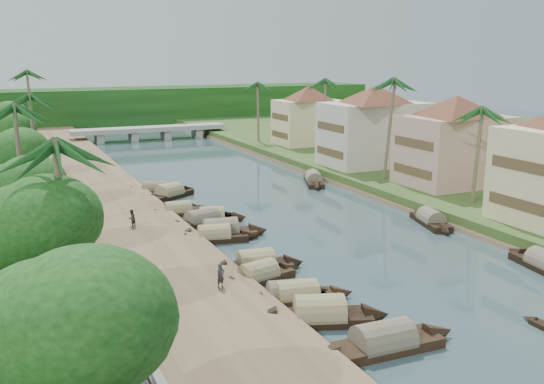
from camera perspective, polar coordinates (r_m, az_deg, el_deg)
name	(u,v)px	position (r m, az deg, el deg)	size (l,w,h in m)	color
ground	(370,255)	(47.72, 9.23, -5.91)	(220.00, 220.00, 0.00)	#354A4F
left_bank	(113,213)	(60.00, -14.74, -1.89)	(10.00, 180.00, 0.80)	brown
right_bank	(411,180)	(74.06, 12.92, 1.11)	(16.00, 180.00, 1.20)	#2F471C
road	(17,219)	(59.18, -22.88, -2.39)	(8.00, 180.00, 1.40)	black
retaining_wall	(66,207)	(59.25, -18.79, -1.39)	(0.40, 180.00, 1.10)	slate
treeline	(119,106)	(140.17, -14.19, 7.82)	(120.00, 14.00, 8.00)	black
bridge	(149,130)	(113.11, -11.47, 5.70)	(28.00, 4.00, 2.40)	gray
building_mid	(455,140)	(69.22, 16.82, 4.74)	(14.11, 14.11, 9.70)	tan
building_far	(374,125)	(79.57, 9.62, 6.27)	(15.59, 15.59, 10.20)	beige
building_distant	(308,115)	(97.19, 3.45, 7.28)	(12.62, 12.62, 9.20)	beige
sampan_0	(383,344)	(33.11, 10.39, -13.86)	(9.20, 2.26, 2.38)	black
sampan_1	(320,316)	(35.82, 4.49, -11.54)	(8.62, 4.70, 2.48)	black
sampan_2	(297,296)	(38.46, 2.38, -9.77)	(7.73, 2.94, 2.03)	black
sampan_3	(287,295)	(38.62, 1.38, -9.67)	(6.97, 2.87, 1.89)	black
sampan_4	(258,276)	(41.68, -1.29, -7.93)	(7.41, 3.25, 2.08)	black
sampan_5	(256,265)	(43.71, -1.53, -6.92)	(7.60, 2.87, 2.35)	black
sampan_6	(221,233)	(51.68, -4.86, -3.83)	(8.68, 3.27, 2.49)	black
sampan_7	(214,237)	(50.60, -5.46, -4.22)	(7.88, 3.15, 2.07)	black
sampan_8	(212,218)	(56.45, -5.67, -2.42)	(6.83, 3.24, 2.08)	black
sampan_9	(202,221)	(55.56, -6.60, -2.69)	(8.47, 3.53, 2.12)	black
sampan_10	(178,211)	(59.09, -8.83, -1.83)	(7.30, 1.90, 2.03)	black
sampan_11	(170,194)	(66.50, -9.59, -0.21)	(7.70, 5.57, 2.27)	black
sampan_12	(156,190)	(68.74, -10.84, 0.16)	(8.87, 4.35, 2.11)	black
sampan_13	(167,192)	(67.91, -9.90, 0.04)	(6.62, 3.35, 1.85)	black
sampan_15	(431,221)	(57.09, 14.72, -2.61)	(3.62, 8.06, 2.13)	black
sampan_16	(314,180)	(73.19, 3.96, 1.13)	(5.04, 9.12, 2.23)	black
canoe_1	(255,267)	(44.34, -1.59, -7.07)	(5.12, 1.56, 0.82)	black
canoe_2	(174,207)	(62.32, -9.18, -1.37)	(5.27, 2.72, 0.78)	black
palm_1	(480,112)	(60.53, 18.95, 7.18)	(3.20, 3.20, 10.52)	brown
palm_2	(389,83)	(69.90, 10.99, 10.07)	(3.20, 3.20, 12.77)	brown
palm_3	(322,82)	(84.86, 4.77, 10.25)	(3.20, 3.20, 12.09)	brown
palm_4	(55,148)	(30.91, -19.76, 3.88)	(3.20, 3.20, 11.14)	brown
palm_5	(15,110)	(50.28, -23.01, 7.13)	(3.20, 3.20, 11.47)	brown
palm_6	(31,98)	(66.11, -21.76, 8.21)	(3.20, 3.20, 11.30)	brown
palm_7	(258,85)	(99.92, -1.32, 10.05)	(3.20, 3.20, 10.98)	brown
palm_8	(27,74)	(97.38, -22.03, 10.27)	(3.20, 3.20, 12.90)	brown
tree_0	(71,327)	(19.58, -18.43, -12.00)	(5.44, 5.44, 8.08)	#4B3C2A
tree_1	(38,224)	(32.31, -21.13, -2.86)	(5.42, 5.42, 7.83)	#4B3C2A
tree_2	(26,188)	(44.47, -22.17, 0.39)	(4.73, 4.73, 6.96)	#4B3C2A
tree_3	(16,154)	(59.75, -22.94, 3.35)	(5.07, 5.07, 7.17)	#4B3C2A
tree_4	(10,131)	(76.91, -23.44, 5.31)	(5.12, 5.12, 7.34)	#4B3C2A
tree_5	(7,119)	(89.08, -23.69, 6.31)	(5.09, 5.09, 7.55)	#4B3C2A
tree_6	(402,124)	(83.26, 12.12, 6.28)	(4.74, 4.74, 6.98)	#4B3C2A
person_near	(221,276)	(38.57, -4.86, -7.85)	(0.58, 0.38, 1.58)	#292830
person_far	(132,218)	(52.98, -13.07, -2.42)	(0.75, 0.58, 1.53)	#2E2A20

